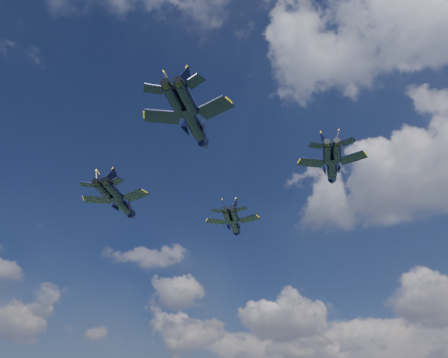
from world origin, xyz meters
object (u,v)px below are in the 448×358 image
at_px(jet_lead, 234,224).
at_px(jet_left, 122,203).
at_px(jet_right, 332,167).
at_px(jet_slot, 194,123).

height_order(jet_lead, jet_left, jet_lead).
height_order(jet_lead, jet_right, jet_right).
relative_size(jet_lead, jet_right, 1.00).
relative_size(jet_left, jet_slot, 0.98).
distance_m(jet_right, jet_slot, 28.27).
distance_m(jet_lead, jet_slot, 39.56).
bearing_deg(jet_lead, jet_right, -45.08).
xyz_separation_m(jet_right, jet_slot, (-9.87, -26.45, -1.45)).
bearing_deg(jet_right, jet_left, 178.33).
xyz_separation_m(jet_left, jet_slot, (27.62, -9.78, 0.78)).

